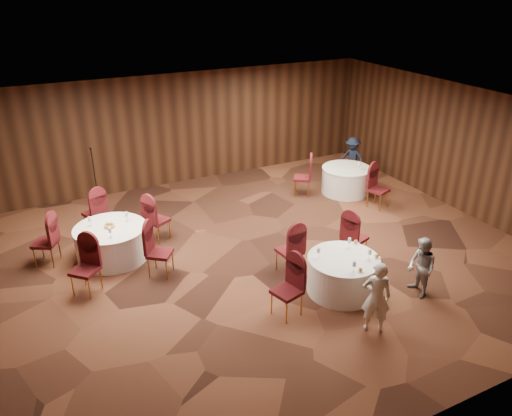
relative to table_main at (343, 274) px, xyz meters
name	(u,v)px	position (x,y,z in m)	size (l,w,h in m)	color
ground	(252,259)	(-1.04, 1.88, -0.38)	(12.00, 12.00, 0.00)	black
room_shell	(252,175)	(-1.04, 1.88, 1.59)	(12.00, 12.00, 12.00)	silver
table_main	(343,274)	(0.00, 0.00, 0.00)	(1.39, 1.39, 0.74)	white
table_left	(112,242)	(-3.74, 3.30, 0.00)	(1.55, 1.55, 0.74)	white
table_right	(346,180)	(2.96, 4.00, 0.00)	(1.37, 1.37, 0.74)	white
chairs_main	(312,258)	(-0.31, 0.62, 0.12)	(2.97, 1.85, 1.00)	#420D0F
chairs_left	(109,238)	(-3.78, 3.28, 0.12)	(3.14, 3.21, 1.00)	#420D0F
chairs_right	(339,183)	(2.46, 3.62, 0.12)	(2.05, 2.33, 1.00)	#420D0F
tabletop_main	(356,254)	(0.20, -0.09, 0.46)	(1.11, 1.04, 0.22)	silver
tabletop_left	(109,224)	(-3.74, 3.29, 0.45)	(0.84, 0.78, 0.22)	silver
tabletop_right	(360,164)	(3.21, 3.76, 0.52)	(0.08, 0.08, 0.22)	silver
mic_stand	(97,190)	(-3.52, 6.11, 0.11)	(0.24, 0.24, 1.65)	black
woman_a	(376,297)	(-0.20, -1.22, 0.31)	(0.50, 0.33, 1.36)	white
woman_b	(421,267)	(1.26, -0.76, 0.23)	(0.59, 0.46, 1.21)	#A3A3A8
man_c	(352,158)	(3.79, 4.85, 0.26)	(0.82, 0.47, 1.28)	black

